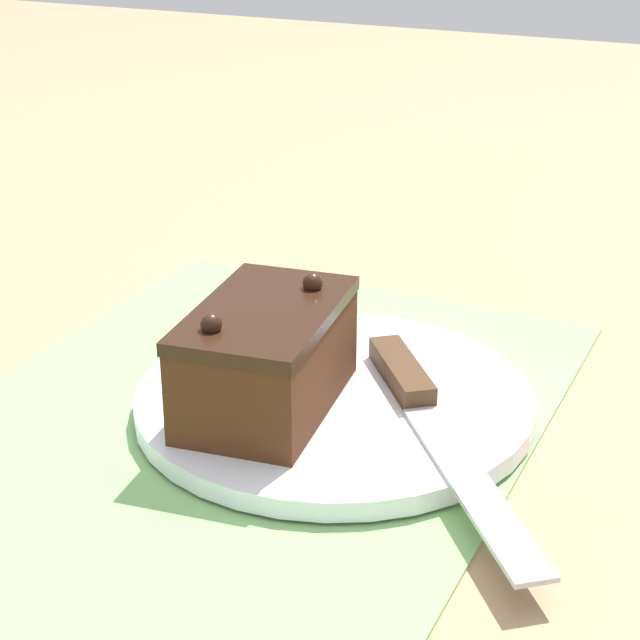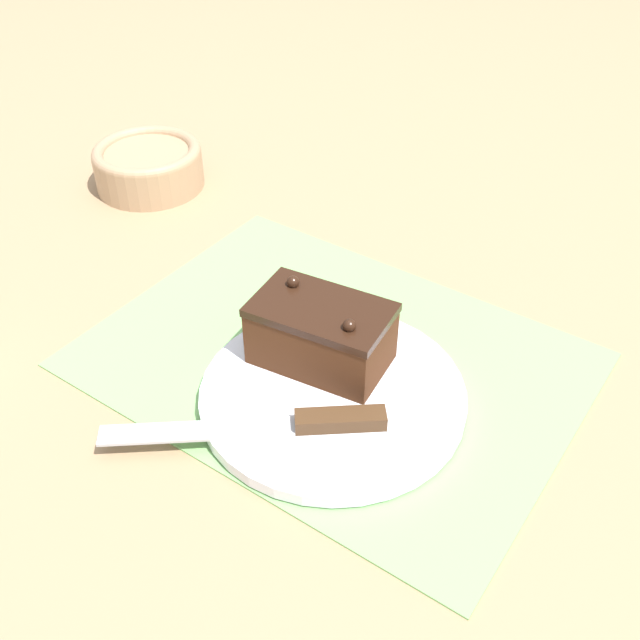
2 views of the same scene
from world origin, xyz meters
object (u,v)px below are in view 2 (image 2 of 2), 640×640
Objects in this scene: serving_knife at (293,424)px; small_bowl at (148,165)px; chocolate_cake at (320,333)px; cake_plate at (333,395)px.

serving_knife is 1.44× the size of small_bowl.
serving_knife is at bearing 109.94° from chocolate_cake.
cake_plate is 0.06m from serving_knife.
small_bowl reaches higher than cake_plate.
chocolate_cake is 0.43m from small_bowl.
serving_knife reaches higher than cake_plate.
chocolate_cake is 0.10m from serving_knife.
serving_knife is at bearing 148.93° from small_bowl.
chocolate_cake reaches higher than small_bowl.
cake_plate is at bearing -41.17° from serving_knife.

